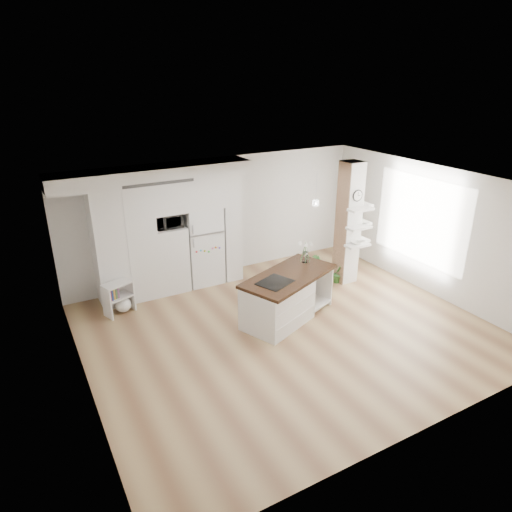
{
  "coord_description": "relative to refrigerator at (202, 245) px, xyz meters",
  "views": [
    {
      "loc": [
        -4.03,
        -6.07,
        4.44
      ],
      "look_at": [
        -0.17,
        0.9,
        1.18
      ],
      "focal_mm": 32.0,
      "sensor_mm": 36.0,
      "label": 1
    }
  ],
  "objects": [
    {
      "name": "room",
      "position": [
        0.53,
        -2.68,
        0.98
      ],
      "size": [
        7.04,
        6.04,
        2.72
      ],
      "color": "white",
      "rests_on": "ground"
    },
    {
      "name": "decor_bowl",
      "position": [
        2.82,
        -1.78,
        0.13
      ],
      "size": [
        0.22,
        0.22,
        0.05
      ],
      "primitive_type": "imported",
      "color": "white",
      "rests_on": "column"
    },
    {
      "name": "pendant_light",
      "position": [
        2.23,
        -2.53,
        1.24
      ],
      "size": [
        0.12,
        0.12,
        0.1
      ],
      "primitive_type": "cylinder",
      "color": "white",
      "rests_on": "room"
    },
    {
      "name": "window",
      "position": [
        4.0,
        -2.38,
        0.62
      ],
      "size": [
        0.0,
        2.4,
        2.4
      ],
      "primitive_type": "plane",
      "rotation": [
        1.57,
        0.0,
        -1.57
      ],
      "color": "white",
      "rests_on": "room"
    },
    {
      "name": "kitchen_island",
      "position": [
        0.6,
        -2.34,
        -0.41
      ],
      "size": [
        2.18,
        1.61,
        1.46
      ],
      "rotation": [
        0.0,
        0.0,
        0.39
      ],
      "color": "white",
      "rests_on": "floor"
    },
    {
      "name": "refrigerator",
      "position": [
        0.0,
        0.0,
        0.0
      ],
      "size": [
        0.78,
        0.69,
        1.75
      ],
      "color": "white",
      "rests_on": "floor"
    },
    {
      "name": "floor_plant_b",
      "position": [
        2.49,
        -0.84,
        -0.66
      ],
      "size": [
        0.24,
        0.24,
        0.42
      ],
      "primitive_type": "imported",
      "rotation": [
        0.0,
        0.0,
        0.01
      ],
      "color": "#316E2C",
      "rests_on": "floor"
    },
    {
      "name": "cabinet_wall",
      "position": [
        -0.92,
        -0.01,
        0.63
      ],
      "size": [
        4.0,
        0.71,
        2.7
      ],
      "color": "white",
      "rests_on": "floor"
    },
    {
      "name": "bookshelf",
      "position": [
        -1.99,
        -0.54,
        -0.59
      ],
      "size": [
        0.62,
        0.48,
        0.65
      ],
      "rotation": [
        0.0,
        0.0,
        0.34
      ],
      "color": "white",
      "rests_on": "floor"
    },
    {
      "name": "floor",
      "position": [
        0.53,
        -2.68,
        -0.88
      ],
      "size": [
        7.0,
        6.0,
        0.01
      ],
      "primitive_type": "cube",
      "color": "tan",
      "rests_on": "ground"
    },
    {
      "name": "shelf_plant",
      "position": [
        3.15,
        -1.38,
        0.65
      ],
      "size": [
        0.27,
        0.23,
        0.3
      ],
      "primitive_type": "imported",
      "color": "#316E2C",
      "rests_on": "column"
    },
    {
      "name": "floor_plant_a",
      "position": [
        2.61,
        -1.52,
        -0.65
      ],
      "size": [
        0.29,
        0.25,
        0.45
      ],
      "primitive_type": "imported",
      "rotation": [
        0.0,
        0.0,
        -0.25
      ],
      "color": "#316E2C",
      "rests_on": "floor"
    },
    {
      "name": "microwave",
      "position": [
        -0.75,
        -0.06,
        0.69
      ],
      "size": [
        0.54,
        0.37,
        0.3
      ],
      "primitive_type": "imported",
      "color": "#2D2D2D",
      "rests_on": "cabinet_wall"
    },
    {
      "name": "column",
      "position": [
        2.9,
        -1.55,
        0.48
      ],
      "size": [
        0.69,
        0.9,
        2.7
      ],
      "color": "silver",
      "rests_on": "floor"
    }
  ]
}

